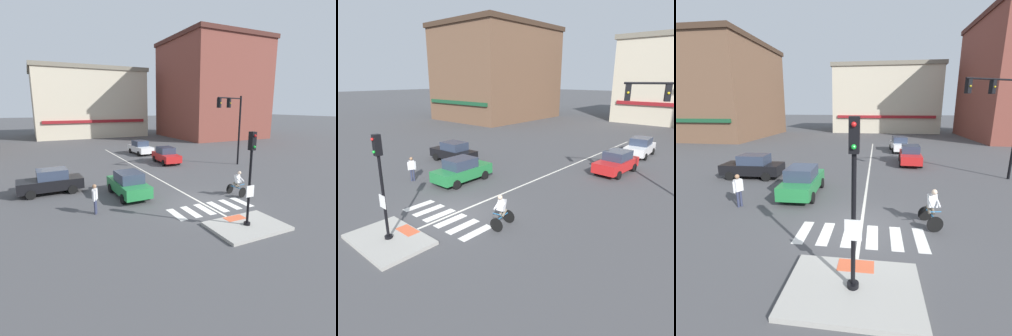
# 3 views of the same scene
# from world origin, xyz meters

# --- Properties ---
(ground_plane) EXTENTS (300.00, 300.00, 0.00)m
(ground_plane) POSITION_xyz_m (0.00, 0.00, 0.00)
(ground_plane) COLOR #474749
(traffic_island) EXTENTS (3.63, 2.50, 0.15)m
(traffic_island) POSITION_xyz_m (0.00, -3.65, 0.07)
(traffic_island) COLOR #A3A099
(traffic_island) RESTS_ON ground
(tactile_pad_front) EXTENTS (1.10, 0.60, 0.01)m
(tactile_pad_front) POSITION_xyz_m (0.00, -2.75, 0.15)
(tactile_pad_front) COLOR #DB5B38
(tactile_pad_front) RESTS_ON traffic_island
(signal_pole) EXTENTS (0.44, 0.38, 4.48)m
(signal_pole) POSITION_xyz_m (0.00, -3.66, 2.85)
(signal_pole) COLOR black
(signal_pole) RESTS_ON traffic_island
(crosswalk_stripe_a) EXTENTS (0.44, 1.80, 0.01)m
(crosswalk_stripe_a) POSITION_xyz_m (-2.26, -0.69, 0.00)
(crosswalk_stripe_a) COLOR silver
(crosswalk_stripe_a) RESTS_ON ground
(crosswalk_stripe_b) EXTENTS (0.44, 1.80, 0.01)m
(crosswalk_stripe_b) POSITION_xyz_m (-1.36, -0.69, 0.00)
(crosswalk_stripe_b) COLOR silver
(crosswalk_stripe_b) RESTS_ON ground
(crosswalk_stripe_c) EXTENTS (0.44, 1.80, 0.01)m
(crosswalk_stripe_c) POSITION_xyz_m (-0.45, -0.69, 0.00)
(crosswalk_stripe_c) COLOR silver
(crosswalk_stripe_c) RESTS_ON ground
(crosswalk_stripe_d) EXTENTS (0.44, 1.80, 0.01)m
(crosswalk_stripe_d) POSITION_xyz_m (0.45, -0.69, 0.00)
(crosswalk_stripe_d) COLOR silver
(crosswalk_stripe_d) RESTS_ON ground
(crosswalk_stripe_e) EXTENTS (0.44, 1.80, 0.01)m
(crosswalk_stripe_e) POSITION_xyz_m (1.36, -0.69, 0.00)
(crosswalk_stripe_e) COLOR silver
(crosswalk_stripe_e) RESTS_ON ground
(crosswalk_stripe_f) EXTENTS (0.44, 1.80, 0.01)m
(crosswalk_stripe_f) POSITION_xyz_m (2.26, -0.69, 0.00)
(crosswalk_stripe_f) COLOR silver
(crosswalk_stripe_f) RESTS_ON ground
(lane_centre_line) EXTENTS (0.14, 28.00, 0.01)m
(lane_centre_line) POSITION_xyz_m (-0.02, 10.00, 0.00)
(lane_centre_line) COLOR silver
(lane_centre_line) RESTS_ON ground
(traffic_light_mast) EXTENTS (4.21, 2.09, 6.71)m
(traffic_light_mast) POSITION_xyz_m (8.33, 7.83, 4.63)
(traffic_light_mast) COLOR black
(traffic_light_mast) RESTS_ON ground
(building_corner_left) EXTENTS (20.51, 14.79, 12.77)m
(building_corner_left) POSITION_xyz_m (1.95, 44.90, 6.40)
(building_corner_left) COLOR beige
(building_corner_left) RESTS_ON ground
(building_far_block) EXTENTS (14.47, 18.11, 14.76)m
(building_far_block) POSITION_xyz_m (-24.72, 29.80, 7.40)
(building_far_block) COLOR brown
(building_far_block) RESTS_ON ground
(car_black_cross_left) EXTENTS (4.16, 1.96, 1.64)m
(car_black_cross_left) POSITION_xyz_m (-8.01, 6.45, 0.81)
(car_black_cross_left) COLOR black
(car_black_cross_left) RESTS_ON ground
(car_white_eastbound_distant) EXTENTS (2.03, 4.19, 1.64)m
(car_white_eastbound_distant) POSITION_xyz_m (3.01, 18.55, 0.81)
(car_white_eastbound_distant) COLOR white
(car_white_eastbound_distant) RESTS_ON ground
(car_red_eastbound_far) EXTENTS (2.02, 4.19, 1.64)m
(car_red_eastbound_far) POSITION_xyz_m (3.41, 12.24, 0.81)
(car_red_eastbound_far) COLOR red
(car_red_eastbound_far) RESTS_ON ground
(car_green_westbound_near) EXTENTS (1.93, 4.14, 1.64)m
(car_green_westbound_near) POSITION_xyz_m (-3.56, 3.52, 0.81)
(car_green_westbound_near) COLOR #237A3D
(car_green_westbound_near) RESTS_ON ground
(cyclist) EXTENTS (0.84, 1.19, 1.68)m
(cyclist) POSITION_xyz_m (2.81, 0.45, 0.87)
(cyclist) COLOR black
(cyclist) RESTS_ON ground
(pedestrian_at_curb_left) EXTENTS (0.35, 0.50, 1.67)m
(pedestrian_at_curb_left) POSITION_xyz_m (-6.15, 1.39, 0.98)
(pedestrian_at_curb_left) COLOR #2D334C
(pedestrian_at_curb_left) RESTS_ON ground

